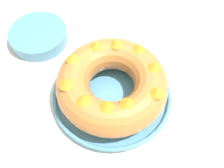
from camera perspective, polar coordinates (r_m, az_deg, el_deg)
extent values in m
cube|color=beige|center=(0.73, 1.72, -4.75)|extent=(1.18, 1.28, 0.03)
cylinder|color=brown|center=(1.48, -12.64, 12.55)|extent=(0.06, 0.06, 0.70)
cylinder|color=#518EB2|center=(0.72, 0.00, -2.61)|extent=(0.31, 0.31, 0.01)
torus|color=#518EB2|center=(0.71, 0.00, -2.16)|extent=(0.32, 0.32, 0.01)
torus|color=#C67538|center=(0.67, 0.00, 0.00)|extent=(0.29, 0.29, 0.09)
cone|color=orange|center=(0.58, 3.34, -4.06)|extent=(0.05, 0.05, 0.01)
cone|color=orange|center=(0.61, 9.79, -1.51)|extent=(0.04, 0.04, 0.01)
cone|color=orange|center=(0.65, 9.22, 3.90)|extent=(0.04, 0.04, 0.01)
cone|color=orange|center=(0.68, 5.94, 7.86)|extent=(0.04, 0.04, 0.01)
cone|color=orange|center=(0.69, 0.97, 8.90)|extent=(0.05, 0.05, 0.01)
cone|color=orange|center=(0.68, -3.53, 8.49)|extent=(0.04, 0.04, 0.01)
cone|color=orange|center=(0.66, -8.64, 5.65)|extent=(0.05, 0.05, 0.01)
cone|color=orange|center=(0.62, -10.12, 0.11)|extent=(0.04, 0.04, 0.01)
cone|color=orange|center=(0.59, -6.28, -3.42)|extent=(0.05, 0.05, 0.01)
cone|color=orange|center=(0.58, -1.23, -4.82)|extent=(0.04, 0.04, 0.01)
cube|color=silver|center=(0.66, -14.08, -16.61)|extent=(0.02, 0.06, 0.01)
cube|color=silver|center=(0.66, -11.90, -15.15)|extent=(0.02, 0.10, 0.00)
cylinder|color=#518EB2|center=(0.86, -15.67, 10.04)|extent=(0.18, 0.18, 0.04)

